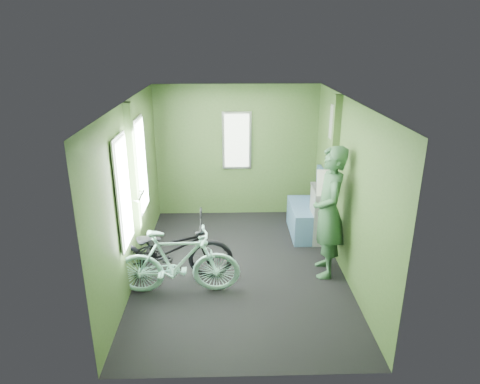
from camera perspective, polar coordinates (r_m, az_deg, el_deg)
The scene contains 6 objects.
room at distance 5.49m, azimuth -0.37°, elevation 3.07°, with size 4.00×4.02×2.31m.
bicycle_black at distance 5.86m, azimuth -9.55°, elevation -11.51°, with size 0.60×1.73×0.91m, color black.
bicycle_mint at distance 5.56m, azimuth -8.07°, elevation -13.35°, with size 0.43×1.53×0.92m, color #A5E9DE.
passenger at distance 5.68m, azimuth 11.76°, elevation -2.68°, with size 0.47×0.71×1.77m.
waste_box at distance 6.70m, azimuth 10.67°, elevation -2.94°, with size 0.27×0.38×0.92m, color gray.
bench_seat at distance 7.01m, azimuth 9.19°, elevation -3.19°, with size 0.55×0.98×1.02m.
Camera 1 is at (-0.16, -5.21, 3.06)m, focal length 32.00 mm.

